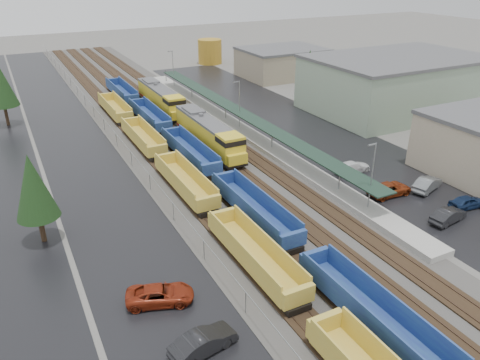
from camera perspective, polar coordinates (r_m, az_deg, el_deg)
The scene contains 22 objects.
ballast_strip at distance 80.10m, azimuth -9.49°, elevation 7.01°, with size 20.00×160.00×0.08m, color #302D2B.
trackbed at distance 80.07m, azimuth -9.50°, elevation 7.09°, with size 14.60×160.00×0.22m.
west_parking_lot at distance 77.20m, azimuth -20.12°, elevation 5.07°, with size 10.00×160.00×0.02m, color black.
east_commuter_lot at distance 79.30m, azimuth 6.09°, elevation 7.00°, with size 16.00×100.00×0.02m, color black.
station_platform at distance 74.51m, azimuth -0.07°, elevation 6.53°, with size 3.00×80.00×8.00m.
chainlink_fence at distance 75.99m, azimuth -16.03°, elevation 6.62°, with size 0.08×160.04×2.02m.
industrial_buildings at distance 86.68m, azimuth 18.41°, elevation 10.36°, with size 32.52×75.30×9.50m.
distant_hills at distance 234.75m, azimuth -10.98°, elevation 18.73°, with size 301.00×140.00×25.20m.
tree_west_near at distance 46.71m, azimuth -23.90°, elevation -0.75°, with size 3.96×3.96×9.00m.
tree_east at distance 88.97m, azimuth 8.42°, elevation 13.19°, with size 4.40×4.40×10.00m.
locomotive_lead at distance 66.53m, azimuth -3.80°, elevation 5.65°, with size 2.97×19.58×4.43m.
locomotive_trail at distance 85.37m, azimuth -9.59°, elevation 9.77°, with size 2.97×19.58×4.43m.
well_string_yellow at distance 47.71m, azimuth -3.07°, elevation -4.12°, with size 2.83×98.18×2.51m.
well_string_blue at distance 55.71m, azimuth -2.76°, elevation 0.40°, with size 2.80×105.33×2.48m.
storage_tank at distance 126.83m, azimuth -3.69°, elevation 15.37°, with size 6.16×6.16×6.16m, color #AC7F22.
parked_car_west_b at distance 34.02m, azimuth -4.48°, elevation -19.13°, with size 4.90×1.71×1.62m, color black.
parked_car_west_c at distance 38.34m, azimuth -9.72°, elevation -13.62°, with size 5.31×2.45×1.48m, color maroon.
parked_car_east_a at distance 52.81m, azimuth 24.04°, elevation -3.98°, with size 4.56×1.59×1.50m, color black.
parked_car_east_b at distance 56.44m, azimuth 17.77°, elevation -1.05°, with size 5.37×2.48×1.49m, color maroon.
parked_car_east_c at distance 61.24m, azimuth 13.56°, elevation 1.54°, with size 4.94×2.01×1.43m, color white.
parked_car_east_d at distance 56.65m, azimuth 25.98°, elevation -2.43°, with size 4.22×1.70×1.44m, color #122344.
parked_car_east_e at distance 59.05m, azimuth 21.86°, elevation -0.45°, with size 4.89×1.71×1.61m, color slate.
Camera 1 is at (-22.78, -12.79, 24.52)m, focal length 35.00 mm.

